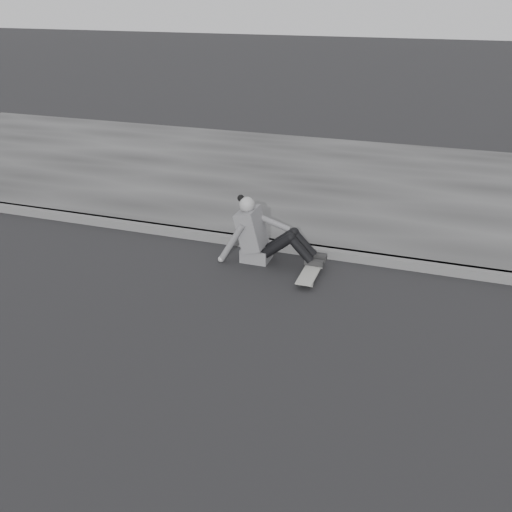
{
  "coord_description": "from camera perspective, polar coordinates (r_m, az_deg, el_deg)",
  "views": [
    {
      "loc": [
        -0.11,
        -4.27,
        3.27
      ],
      "look_at": [
        -2.01,
        1.28,
        0.5
      ],
      "focal_mm": 40.0,
      "sensor_mm": 36.0,
      "label": 1
    }
  ],
  "objects": [
    {
      "name": "sidewalk",
      "position": [
        10.38,
        18.64,
        5.91
      ],
      "size": [
        24.0,
        6.0,
        0.12
      ],
      "primitive_type": "cube",
      "color": "#393939",
      "rests_on": "ground"
    },
    {
      "name": "curb",
      "position": [
        7.57,
        17.87,
        -1.15
      ],
      "size": [
        24.0,
        0.16,
        0.12
      ],
      "primitive_type": "cube",
      "color": "#545454",
      "rests_on": "ground"
    },
    {
      "name": "seated_woman",
      "position": [
        7.39,
        0.53,
        2.08
      ],
      "size": [
        1.38,
        0.46,
        0.88
      ],
      "color": "#5B5B5E",
      "rests_on": "ground"
    },
    {
      "name": "ground",
      "position": [
        5.38,
        16.49,
        -13.43
      ],
      "size": [
        80.0,
        80.0,
        0.0
      ],
      "primitive_type": "plane",
      "color": "black",
      "rests_on": "ground"
    },
    {
      "name": "skateboard",
      "position": [
        7.12,
        5.51,
        -1.56
      ],
      "size": [
        0.2,
        0.78,
        0.09
      ],
      "color": "#9E9E99",
      "rests_on": "ground"
    }
  ]
}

